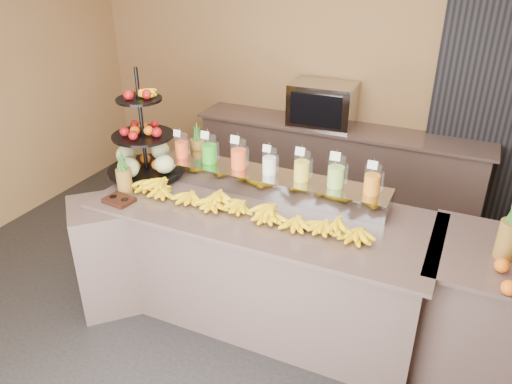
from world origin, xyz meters
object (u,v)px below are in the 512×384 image
Objects in this scene: oven_warmer at (323,104)px; fruit_stand at (149,150)px; banana_heap at (242,203)px; condiment_caddy at (119,200)px; pitcher_tray at (269,183)px.

fruit_stand is at bearing -118.00° from oven_warmer.
banana_heap is at bearing -90.32° from oven_warmer.
pitcher_tray is at bearing 33.44° from condiment_caddy.
oven_warmer is at bearing 94.01° from pitcher_tray.
oven_warmer is at bearing 91.73° from banana_heap.
fruit_stand is (-0.94, 0.22, 0.16)m from banana_heap.
fruit_stand is 4.22× the size of condiment_caddy.
fruit_stand is 0.53m from condiment_caddy.
condiment_caddy is 0.32× the size of oven_warmer.
oven_warmer reaches higher than condiment_caddy.
banana_heap is 0.93m from condiment_caddy.
fruit_stand is 2.02m from oven_warmer.
condiment_caddy is at bearing -146.56° from pitcher_tray.
pitcher_tray is 8.73× the size of condiment_caddy.
banana_heap is at bearing 5.23° from fruit_stand.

